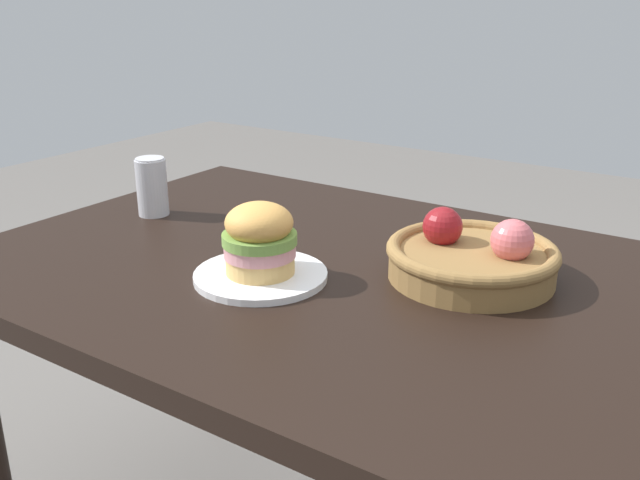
% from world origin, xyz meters
% --- Properties ---
extents(dining_table, '(1.40, 0.90, 0.75)m').
position_xyz_m(dining_table, '(0.00, 0.00, 0.65)').
color(dining_table, black).
rests_on(dining_table, ground_plane).
extents(plate, '(0.23, 0.23, 0.01)m').
position_xyz_m(plate, '(-0.11, -0.11, 0.76)').
color(plate, white).
rests_on(plate, dining_table).
extents(sandwich, '(0.13, 0.13, 0.12)m').
position_xyz_m(sandwich, '(-0.11, -0.11, 0.82)').
color(sandwich, '#DBAD60').
rests_on(sandwich, plate).
extents(soda_can, '(0.07, 0.07, 0.13)m').
position_xyz_m(soda_can, '(-0.53, 0.04, 0.81)').
color(soda_can, silver).
rests_on(soda_can, dining_table).
extents(fruit_basket, '(0.29, 0.29, 0.11)m').
position_xyz_m(fruit_basket, '(0.18, 0.09, 0.79)').
color(fruit_basket, olive).
rests_on(fruit_basket, dining_table).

